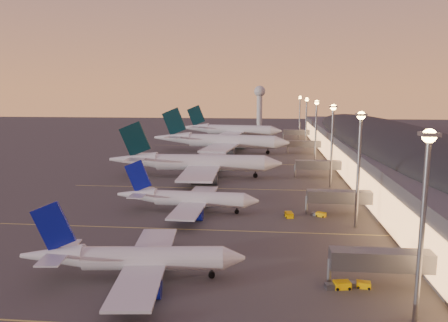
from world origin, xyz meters
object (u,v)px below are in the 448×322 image
baggage_tug_a (339,285)px  airliner_narrow_north (187,199)px  airliner_narrow_south (134,259)px  radar_tower (260,99)px  airliner_wide_far (230,130)px  airliner_wide_mid (220,141)px  baggage_tug_b (361,285)px  airliner_wide_near (195,163)px  baggage_tug_c (319,214)px  baggage_tug_d (289,214)px

baggage_tug_a → airliner_narrow_north: bearing=117.6°
airliner_narrow_south → radar_tower: size_ratio=1.13×
radar_tower → baggage_tug_a: 292.38m
airliner_wide_far → baggage_tug_a: 204.54m
airliner_narrow_south → airliner_wide_mid: bearing=84.3°
baggage_tug_a → radar_tower: bearing=82.9°
baggage_tug_b → airliner_wide_far: bearing=109.1°
airliner_wide_near → radar_tower: bearing=83.7°
airliner_wide_far → baggage_tug_c: 166.50m
airliner_narrow_south → airliner_wide_mid: size_ratio=0.55×
airliner_narrow_south → airliner_wide_far: (-0.80, 201.17, 1.84)m
airliner_narrow_north → airliner_wide_near: bearing=99.3°
airliner_narrow_south → baggage_tug_b: size_ratio=10.70×
baggage_tug_c → airliner_narrow_north: bearing=-152.2°
airliner_narrow_south → airliner_wide_mid: airliner_wide_mid is taller
baggage_tug_a → baggage_tug_d: (-5.94, 38.03, 0.03)m
baggage_tug_a → airliner_wide_far: bearing=89.0°
radar_tower → airliner_wide_mid: bearing=-96.3°
airliner_narrow_north → baggage_tug_b: (34.69, -39.13, -2.91)m
baggage_tug_a → baggage_tug_c: baggage_tug_a is taller
airliner_narrow_north → baggage_tug_b: airliner_narrow_north is taller
baggage_tug_b → baggage_tug_c: bearing=101.6°
baggage_tug_d → airliner_narrow_south: bearing=-45.5°
airliner_narrow_north → baggage_tug_a: 50.69m
airliner_narrow_south → baggage_tug_c: (34.36, 38.50, -2.92)m
baggage_tug_a → baggage_tug_c: (1.52, 39.02, -0.06)m
airliner_narrow_north → baggage_tug_b: size_ratio=10.59×
baggage_tug_d → airliner_wide_near: bearing=-156.1°
baggage_tug_a → baggage_tug_d: size_ratio=0.96×
baggage_tug_a → baggage_tug_c: size_ratio=1.12×
baggage_tug_c → airliner_wide_far: bearing=131.4°
airliner_wide_far → radar_tower: radar_tower is taller
airliner_narrow_south → baggage_tug_d: size_ratio=8.59×
radar_tower → baggage_tug_b: 291.89m
airliner_narrow_north → airliner_wide_mid: bearing=94.1°
airliner_narrow_north → radar_tower: 252.28m
airliner_wide_far → baggage_tug_d: airliner_wide_far is taller
baggage_tug_b → baggage_tug_a: bearing=-159.6°
airliner_wide_far → baggage_tug_d: bearing=-71.9°
radar_tower → baggage_tug_d: 254.20m
airliner_narrow_north → radar_tower: size_ratio=1.12×
baggage_tug_a → baggage_tug_d: baggage_tug_d is taller
airliner_wide_near → baggage_tug_a: 90.90m
radar_tower → baggage_tug_c: 253.67m
baggage_tug_a → baggage_tug_d: 38.49m
airliner_narrow_south → radar_tower: bearing=80.9°
baggage_tug_c → baggage_tug_a: bearing=-63.0°
airliner_wide_mid → radar_tower: size_ratio=2.06×
baggage_tug_c → baggage_tug_b: bearing=-57.8°
airliner_narrow_south → baggage_tug_c: bearing=42.2°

